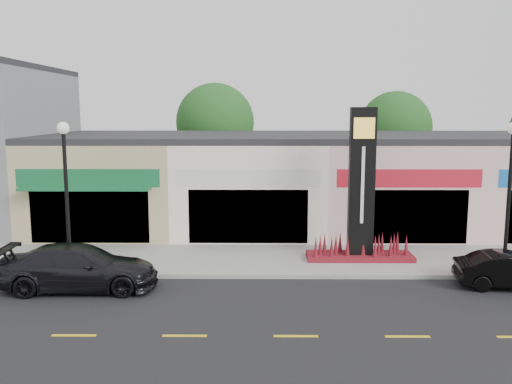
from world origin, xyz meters
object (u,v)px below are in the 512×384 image
Objects in this scene: lamp_east_near at (510,182)px; car_black_conv at (512,271)px; car_dark_sedan at (80,267)px; lamp_west_near at (66,182)px; pylon_sign at (361,206)px.

car_black_conv is (-0.37, -1.43, -2.86)m from lamp_east_near.
lamp_east_near is at bearing -85.64° from car_dark_sedan.
lamp_west_near is 0.91× the size of pylon_sign.
pylon_sign is 5.83m from car_black_conv.
pylon_sign is at bearing 62.46° from car_black_conv.
car_black_conv is (4.63, -3.13, -1.66)m from pylon_sign.
car_dark_sedan is at bearing -161.63° from pylon_sign.
lamp_west_near is at bearing 180.00° from lamp_east_near.
car_dark_sedan is at bearing -173.75° from lamp_east_near.
car_dark_sedan is (-15.09, -1.65, -2.72)m from lamp_east_near.
pylon_sign is at bearing 8.77° from lamp_west_near.
lamp_west_near is at bearing 91.25° from car_black_conv.
lamp_east_near is 15.42m from car_dark_sedan.
car_black_conv is at bearing -91.02° from car_dark_sedan.
lamp_west_near is at bearing 26.92° from car_dark_sedan.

